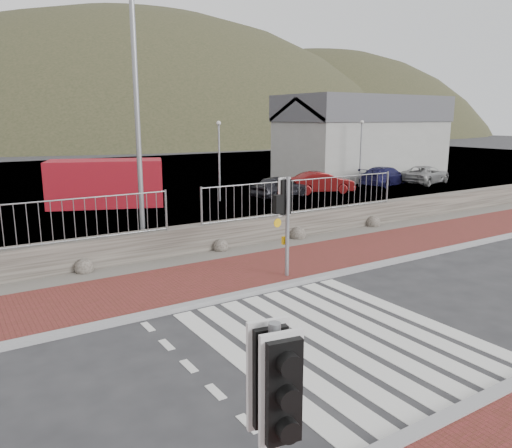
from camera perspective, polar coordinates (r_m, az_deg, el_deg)
ground at (r=10.32m, az=9.22°, el=-12.63°), size 220.00×220.00×0.00m
sidewalk_far at (r=13.74m, az=-3.41°, el=-5.95°), size 40.00×3.00×0.08m
kerb_near at (r=8.58m, az=23.41°, el=-18.61°), size 40.00×0.25×0.12m
kerb_far at (r=12.51m, az=-0.02°, el=-7.71°), size 40.00×0.25×0.12m
zebra_crossing at (r=10.32m, az=9.22°, el=-12.60°), size 4.62×5.60×0.01m
gravel_strip at (r=15.44m, az=-7.05°, el=-4.02°), size 40.00×1.50×0.06m
stone_wall at (r=16.04m, az=-8.33°, el=-1.89°), size 40.00×0.60×0.90m
railing at (r=15.63m, az=-8.25°, el=2.87°), size 18.07×0.07×1.22m
quay at (r=35.65m, az=-22.19°, el=4.28°), size 120.00×40.00×0.50m
harbor_building at (r=37.62m, az=12.04°, el=9.75°), size 12.20×6.20×5.80m
hills_backdrop at (r=99.55m, az=-23.84°, el=-4.92°), size 254.00×90.00×100.00m
traffic_signal_near at (r=4.47m, az=2.06°, el=-19.83°), size 0.41×0.29×2.65m
traffic_signal_far at (r=13.18m, az=3.52°, el=2.08°), size 0.67×0.27×2.77m
streetlight at (r=16.02m, az=-13.04°, el=14.59°), size 1.91×0.41×9.02m
shipping_container at (r=25.70m, az=-16.76°, el=4.51°), size 5.86×4.04×2.26m
car_a at (r=27.32m, az=2.75°, el=4.31°), size 3.76×2.17×1.20m
car_b at (r=29.06m, az=7.50°, el=4.72°), size 3.96×2.38×1.23m
car_c at (r=33.03m, az=14.53°, el=5.31°), size 4.54×2.71×1.23m
car_d at (r=34.91m, az=18.76°, el=5.36°), size 4.59×2.98×1.17m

